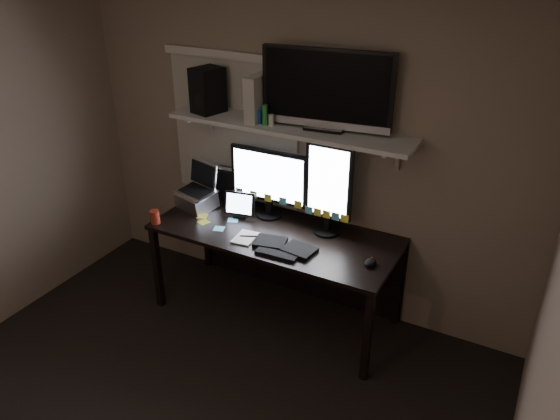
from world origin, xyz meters
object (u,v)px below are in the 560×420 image
Objects in this scene: monitor_portrait at (329,189)px; game_console at (259,98)px; keyboard at (285,246)px; cup at (155,217)px; tv at (327,90)px; laptop at (196,188)px; speaker at (208,90)px; tablet at (240,205)px; desk at (283,245)px; monitor_landscape at (269,183)px; mouse at (370,262)px.

game_console is at bearing 177.05° from monitor_portrait.
cup is at bearing -175.05° from keyboard.
game_console is at bearing 177.90° from tv.
cup is (-0.12, -0.36, -0.12)m from laptop.
speaker is (-0.83, 0.36, 0.90)m from keyboard.
laptop is (-0.39, -0.03, 0.07)m from tablet.
monitor_landscape reaches higher than desk.
tablet is (-0.68, -0.09, -0.24)m from monitor_portrait.
laptop reaches higher than tablet.
laptop is at bearing 172.30° from tablet.
cup is 1.57m from tv.
mouse is at bearing 3.32° from speaker.
game_console reaches higher than monitor_portrait.
tablet is 0.39m from laptop.
speaker is (-1.42, 0.29, 0.89)m from mouse.
laptop is 0.39× the size of tv.
monitor_landscape is at bearing 15.78° from speaker.
desk is 1.23m from tv.
speaker reaches higher than laptop.
keyboard is at bearing 0.53° from laptop.
speaker is at bearing 179.69° from monitor_landscape.
mouse is at bearing 8.77° from laptop.
desk is 17.05× the size of mouse.
tablet is 0.73× the size of game_console.
game_console is at bearing 160.74° from desk.
laptop is 0.90m from game_console.
cup is (-0.85, -0.42, 0.23)m from desk.
game_console is at bearing 39.02° from cup.
mouse is 1.12m from tablet.
mouse is at bearing 4.43° from keyboard.
laptop reaches higher than keyboard.
monitor_landscape is 0.64m from game_console.
monitor_portrait is 0.60m from mouse.
monitor_portrait is 1.15m from speaker.
monitor_landscape is 0.91× the size of monitor_portrait.
laptop is at bearing -160.44° from game_console.
game_console is 0.99× the size of speaker.
monitor_landscape is (-0.16, 0.09, 0.45)m from desk.
monitor_landscape is 1.93× the size of game_console.
tablet is at bearing -173.48° from desk.
desk is 2.61× the size of monitor_portrait.
tv reaches higher than tablet.
tablet is at bearing -172.43° from monitor_portrait.
monitor_portrait reaches higher than mouse.
tablet is at bearing 151.28° from keyboard.
desk is at bearing 8.20° from speaker.
laptop is 0.40m from cup.
monitor_landscape is at bearing 128.61° from keyboard.
desk is at bearing -171.28° from monitor_portrait.
monitor_landscape is at bearing 29.30° from laptop.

